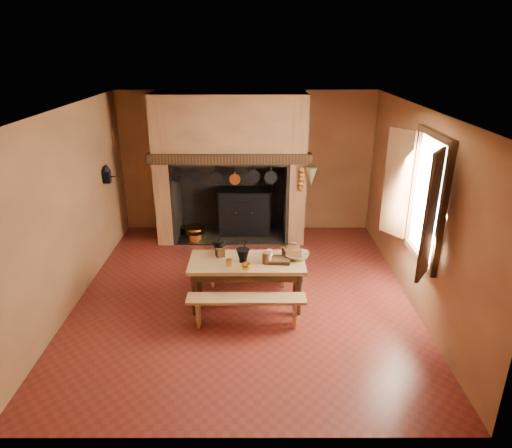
# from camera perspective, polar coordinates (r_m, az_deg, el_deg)

# --- Properties ---
(floor) EXTENTS (5.50, 5.50, 0.00)m
(floor) POSITION_cam_1_polar(r_m,az_deg,el_deg) (7.13, -1.47, -8.81)
(floor) COLOR #5E1E16
(floor) RESTS_ON ground
(ceiling) EXTENTS (5.50, 5.50, 0.00)m
(ceiling) POSITION_cam_1_polar(r_m,az_deg,el_deg) (6.20, -1.72, 14.11)
(ceiling) COLOR silver
(ceiling) RESTS_ON back_wall
(back_wall) EXTENTS (5.00, 0.02, 2.80)m
(back_wall) POSITION_cam_1_polar(r_m,az_deg,el_deg) (9.16, -1.16, 7.68)
(back_wall) COLOR #99663D
(back_wall) RESTS_ON floor
(wall_left) EXTENTS (0.02, 5.50, 2.80)m
(wall_left) POSITION_cam_1_polar(r_m,az_deg,el_deg) (7.05, -22.34, 1.69)
(wall_left) COLOR #99663D
(wall_left) RESTS_ON floor
(wall_right) EXTENTS (0.02, 5.50, 2.80)m
(wall_right) POSITION_cam_1_polar(r_m,az_deg,el_deg) (6.93, 19.57, 1.74)
(wall_right) COLOR #99663D
(wall_right) RESTS_ON floor
(wall_front) EXTENTS (5.00, 0.02, 2.80)m
(wall_front) POSITION_cam_1_polar(r_m,az_deg,el_deg) (4.05, -2.56, -11.47)
(wall_front) COLOR #99663D
(wall_front) RESTS_ON floor
(chimney_breast) EXTENTS (2.95, 0.96, 2.80)m
(chimney_breast) POSITION_cam_1_polar(r_m,az_deg,el_deg) (8.65, -3.24, 9.62)
(chimney_breast) COLOR #99663D
(chimney_breast) RESTS_ON floor
(iron_range) EXTENTS (1.12, 0.55, 1.60)m
(iron_range) POSITION_cam_1_polar(r_m,az_deg,el_deg) (9.14, -1.41, 1.65)
(iron_range) COLOR black
(iron_range) RESTS_ON floor
(hearth_pans) EXTENTS (0.51, 0.62, 0.20)m
(hearth_pans) POSITION_cam_1_polar(r_m,az_deg,el_deg) (9.15, -7.74, -1.15)
(hearth_pans) COLOR gold
(hearth_pans) RESTS_ON floor
(hanging_pans) EXTENTS (1.92, 0.29, 0.27)m
(hanging_pans) POSITION_cam_1_polar(r_m,az_deg,el_deg) (8.28, -3.63, 5.83)
(hanging_pans) COLOR black
(hanging_pans) RESTS_ON chimney_breast
(onion_string) EXTENTS (0.12, 0.10, 0.46)m
(onion_string) POSITION_cam_1_polar(r_m,az_deg,el_deg) (8.29, 5.69, 5.58)
(onion_string) COLOR #A7591E
(onion_string) RESTS_ON chimney_breast
(herb_bunch) EXTENTS (0.20, 0.20, 0.35)m
(herb_bunch) POSITION_cam_1_polar(r_m,az_deg,el_deg) (8.30, 6.94, 5.90)
(herb_bunch) COLOR #5D6630
(herb_bunch) RESTS_ON chimney_breast
(window) EXTENTS (0.39, 1.75, 1.76)m
(window) POSITION_cam_1_polar(r_m,az_deg,el_deg) (6.43, 19.74, 3.04)
(window) COLOR white
(window) RESTS_ON wall_right
(wall_coffee_mill) EXTENTS (0.23, 0.16, 0.31)m
(wall_coffee_mill) POSITION_cam_1_polar(r_m,az_deg,el_deg) (8.38, -18.18, 6.09)
(wall_coffee_mill) COLOR black
(wall_coffee_mill) RESTS_ON wall_left
(work_table) EXTENTS (1.66, 0.74, 0.72)m
(work_table) POSITION_cam_1_polar(r_m,az_deg,el_deg) (6.60, -1.13, -5.48)
(work_table) COLOR tan
(work_table) RESTS_ON floor
(bench_front) EXTENTS (1.60, 0.28, 0.45)m
(bench_front) POSITION_cam_1_polar(r_m,az_deg,el_deg) (6.23, -1.20, -10.04)
(bench_front) COLOR tan
(bench_front) RESTS_ON floor
(bench_back) EXTENTS (1.37, 0.24, 0.39)m
(bench_back) POSITION_cam_1_polar(r_m,az_deg,el_deg) (7.23, -1.04, -5.74)
(bench_back) COLOR tan
(bench_back) RESTS_ON floor
(mortar_large) EXTENTS (0.20, 0.20, 0.35)m
(mortar_large) POSITION_cam_1_polar(r_m,az_deg,el_deg) (6.76, -4.68, -2.72)
(mortar_large) COLOR black
(mortar_large) RESTS_ON work_table
(mortar_small) EXTENTS (0.19, 0.19, 0.33)m
(mortar_small) POSITION_cam_1_polar(r_m,az_deg,el_deg) (6.47, -1.64, -3.87)
(mortar_small) COLOR black
(mortar_small) RESTS_ON work_table
(coffee_grinder) EXTENTS (0.17, 0.15, 0.18)m
(coffee_grinder) POSITION_cam_1_polar(r_m,az_deg,el_deg) (6.67, -4.52, -3.51)
(coffee_grinder) COLOR #3E2113
(coffee_grinder) RESTS_ON work_table
(brass_mug_a) EXTENTS (0.10, 0.10, 0.09)m
(brass_mug_a) POSITION_cam_1_polar(r_m,az_deg,el_deg) (6.40, -3.42, -4.83)
(brass_mug_a) COLOR gold
(brass_mug_a) RESTS_ON work_table
(brass_mug_b) EXTENTS (0.07, 0.07, 0.08)m
(brass_mug_b) POSITION_cam_1_polar(r_m,az_deg,el_deg) (6.71, -1.26, -3.52)
(brass_mug_b) COLOR gold
(brass_mug_b) RESTS_ON work_table
(mixing_bowl) EXTENTS (0.40, 0.40, 0.08)m
(mixing_bowl) POSITION_cam_1_polar(r_m,az_deg,el_deg) (6.62, 5.20, -3.97)
(mixing_bowl) COLOR #BEB692
(mixing_bowl) RESTS_ON work_table
(stoneware_crock) EXTENTS (0.17, 0.17, 0.16)m
(stoneware_crock) POSITION_cam_1_polar(r_m,az_deg,el_deg) (6.44, 1.36, -4.24)
(stoneware_crock) COLOR brown
(stoneware_crock) RESTS_ON work_table
(glass_jar) EXTENTS (0.09, 0.09, 0.14)m
(glass_jar) POSITION_cam_1_polar(r_m,az_deg,el_deg) (6.57, 1.71, -3.83)
(glass_jar) COLOR beige
(glass_jar) RESTS_ON work_table
(wicker_basket) EXTENTS (0.29, 0.23, 0.24)m
(wicker_basket) POSITION_cam_1_polar(r_m,az_deg,el_deg) (6.63, 4.50, -3.56)
(wicker_basket) COLOR #492A15
(wicker_basket) RESTS_ON work_table
(wooden_tray) EXTENTS (0.35, 0.26, 0.06)m
(wooden_tray) POSITION_cam_1_polar(r_m,az_deg,el_deg) (6.51, 2.83, -4.52)
(wooden_tray) COLOR #3E2113
(wooden_tray) RESTS_ON work_table
(brass_cup) EXTENTS (0.16, 0.16, 0.10)m
(brass_cup) POSITION_cam_1_polar(r_m,az_deg,el_deg) (6.27, -1.27, -5.36)
(brass_cup) COLOR gold
(brass_cup) RESTS_ON work_table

